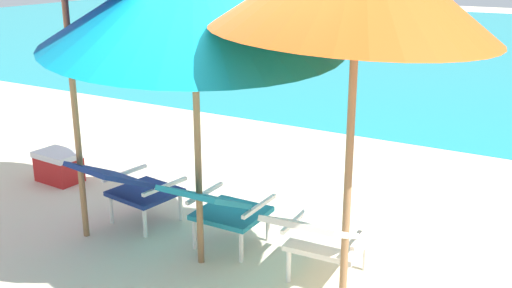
% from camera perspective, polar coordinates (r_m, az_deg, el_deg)
% --- Properties ---
extents(ground_plane, '(40.00, 40.00, 0.00)m').
position_cam_1_polar(ground_plane, '(8.44, 12.15, 1.48)').
color(ground_plane, beige).
extents(ocean_band, '(40.00, 18.00, 0.01)m').
position_cam_1_polar(ocean_band, '(16.53, 21.58, 8.50)').
color(ocean_band, teal).
rests_on(ocean_band, ground_plane).
extents(lounge_chair_left, '(0.65, 0.94, 0.68)m').
position_cam_1_polar(lounge_chair_left, '(5.28, -11.85, -3.77)').
color(lounge_chair_left, navy).
rests_on(lounge_chair_left, ground_plane).
extents(lounge_chair_center, '(0.55, 0.88, 0.68)m').
position_cam_1_polar(lounge_chair_center, '(4.75, -3.47, -5.88)').
color(lounge_chair_center, teal).
rests_on(lounge_chair_center, ground_plane).
extents(lounge_chair_right, '(0.57, 0.90, 0.68)m').
position_cam_1_polar(lounge_chair_right, '(4.31, 6.04, -8.56)').
color(lounge_chair_right, silver).
rests_on(lounge_chair_right, ground_plane).
extents(cooler_box, '(0.49, 0.35, 0.32)m').
position_cam_1_polar(cooler_box, '(6.64, -18.02, -2.00)').
color(cooler_box, red).
rests_on(cooler_box, ground_plane).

